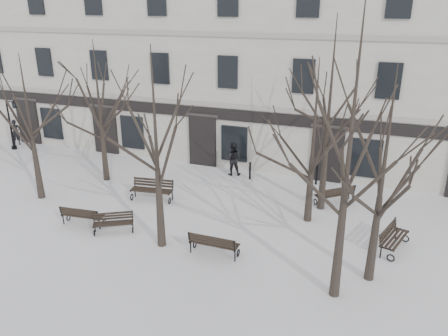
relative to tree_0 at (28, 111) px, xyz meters
The scene contains 20 objects.
ground 10.08m from the tree_0, ahead, with size 100.00×100.00×0.00m, color silver.
building 15.02m from the tree_0, 52.68° to the left, with size 40.40×10.20×11.40m.
tree_0 is the anchor object (origin of this frame).
tree_1 7.80m from the tree_0, 14.43° to the right, with size 5.29×5.29×7.56m.
tree_2 14.53m from the tree_0, 11.04° to the right, with size 6.29×6.29×8.99m.
tree_3 15.27m from the tree_0, ahead, with size 5.05×5.05×7.21m.
tree_4 3.45m from the tree_0, 62.00° to the left, with size 5.05×5.05×7.22m.
tree_5 13.34m from the tree_0, 15.12° to the left, with size 5.92×5.92×8.46m.
tree_6 12.66m from the tree_0, ahead, with size 4.83×4.83×6.90m.
bench_0 6.67m from the tree_0, 17.94° to the right, with size 1.66×1.29×0.81m.
bench_1 5.52m from the tree_0, 24.57° to the right, with size 1.84×0.83×0.90m.
bench_2 10.58m from the tree_0, 11.29° to the right, with size 1.86×0.68×0.93m.
bench_3 6.56m from the tree_0, 17.56° to the left, with size 2.07×0.99×1.01m.
bench_4 14.50m from the tree_0, 17.17° to the left, with size 1.82×1.70×0.94m.
bench_5 16.36m from the tree_0, ahead, with size 1.19×1.95×0.94m.
lamp_post 8.97m from the tree_0, 141.37° to the left, with size 1.02×0.38×3.25m.
bollard_a 11.10m from the tree_0, 33.08° to the left, with size 0.13×0.13×0.98m.
bollard_b 14.17m from the tree_0, 27.07° to the left, with size 0.14×0.14×1.06m.
pedestrian_a 10.61m from the tree_0, 140.43° to the left, with size 0.61×0.40×1.68m, color black.
pedestrian_b 10.65m from the tree_0, 38.15° to the left, with size 0.89×0.69×1.82m, color black.
Camera 1 is at (5.85, -13.93, 8.81)m, focal length 35.00 mm.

